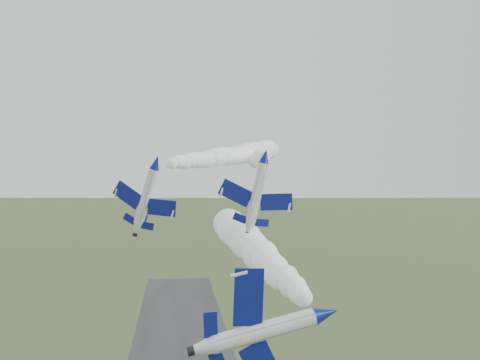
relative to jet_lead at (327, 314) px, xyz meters
name	(u,v)px	position (x,y,z in m)	size (l,w,h in m)	color
jet_lead	(327,314)	(0.00, 0.00, 0.00)	(3.55, 12.90, 10.43)	silver
smoke_trail_jet_lead	(253,248)	(-1.37, 32.00, 1.19)	(5.82, 58.36, 5.82)	white
jet_pair_left	(156,162)	(-15.02, 31.95, 13.29)	(9.44, 11.32, 3.85)	silver
smoke_trail_jet_pair_left	(232,156)	(-1.08, 62.53, 15.45)	(4.90, 61.56, 4.90)	white
jet_pair_right	(265,156)	(0.34, 32.09, 14.27)	(10.45, 12.73, 3.68)	silver
smoke_trail_jet_pair_right	(260,158)	(4.96, 65.94, 15.04)	(4.47, 61.47, 4.47)	white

